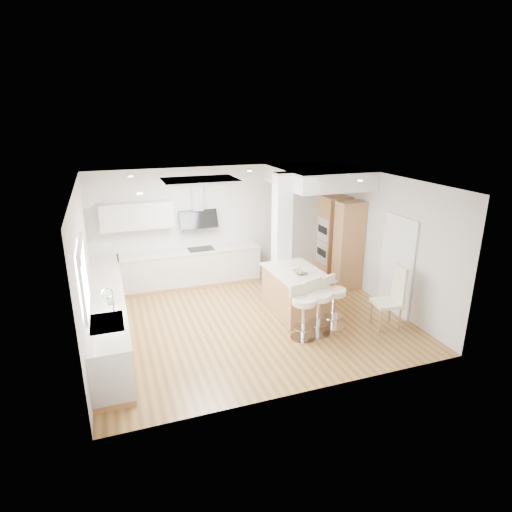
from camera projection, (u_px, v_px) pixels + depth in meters
name	position (u px, v px, depth m)	size (l,w,h in m)	color
ground	(251.00, 320.00, 8.67)	(6.00, 6.00, 0.00)	#A0733B
ceiling	(251.00, 320.00, 8.67)	(6.00, 5.00, 0.02)	white
wall_back	(218.00, 224.00, 10.46)	(6.00, 0.04, 2.80)	silver
wall_left	(84.00, 273.00, 7.27)	(0.04, 5.00, 2.80)	silver
wall_right	(382.00, 240.00, 9.17)	(0.04, 5.00, 2.80)	silver
skylight	(200.00, 181.00, 8.07)	(4.10, 2.10, 0.06)	white
window_left	(83.00, 275.00, 6.39)	(0.06, 1.28, 1.07)	white
doorway_right	(397.00, 266.00, 8.76)	(0.05, 1.00, 2.10)	#4A413A
counter_left	(108.00, 315.00, 7.87)	(0.63, 4.50, 1.35)	#B6814E
counter_back	(184.00, 259.00, 10.15)	(3.62, 0.63, 2.50)	#B6814E
pillar	(282.00, 237.00, 9.40)	(0.35, 0.35, 2.80)	white
soffit	(317.00, 177.00, 9.76)	(1.78, 2.20, 0.40)	white
oven_column	(339.00, 241.00, 10.28)	(0.63, 1.21, 2.10)	#B6814E
peninsula	(296.00, 292.00, 8.86)	(1.06, 1.55, 0.99)	#B6814E
bar_stool_a	(303.00, 310.00, 7.78)	(0.53, 0.53, 1.04)	silver
bar_stool_b	(318.00, 305.00, 7.94)	(0.61, 0.61, 1.07)	silver
bar_stool_c	(333.00, 300.00, 8.21)	(0.61, 0.61, 1.03)	silver
dining_chair	(393.00, 295.00, 8.18)	(0.56, 0.56, 1.27)	beige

